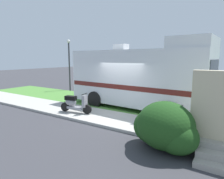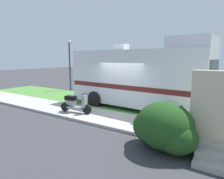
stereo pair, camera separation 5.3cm
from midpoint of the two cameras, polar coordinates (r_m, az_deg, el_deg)
The scene contains 8 objects.
ground_plane at distance 9.89m, azimuth 1.85°, elevation -6.84°, with size 80.00×80.00×0.00m, color #38383D.
sidewalk at distance 8.91m, azimuth -2.17°, elevation -8.26°, with size 24.00×2.00×0.12m.
grass_strip at distance 11.15m, azimuth 5.84°, elevation -4.82°, with size 24.00×3.40×0.08m.
motorhome_rv at distance 10.57m, azimuth 7.97°, elevation 3.70°, with size 7.47×3.01×3.64m.
scooter at distance 9.59m, azimuth -11.09°, elevation -3.98°, with size 1.67×0.59×0.97m.
bicycle at distance 7.76m, azimuth 15.76°, elevation -7.83°, with size 1.76×0.52×0.90m.
bush_by_porch at distance 6.09m, azimuth 14.88°, elevation -10.80°, with size 2.04×1.53×1.45m.
street_lamp_post at distance 16.69m, azimuth -12.54°, elevation 8.41°, with size 0.28×0.28×4.22m.
Camera 1 is at (4.86, -8.17, 2.73)m, focal length 31.17 mm.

